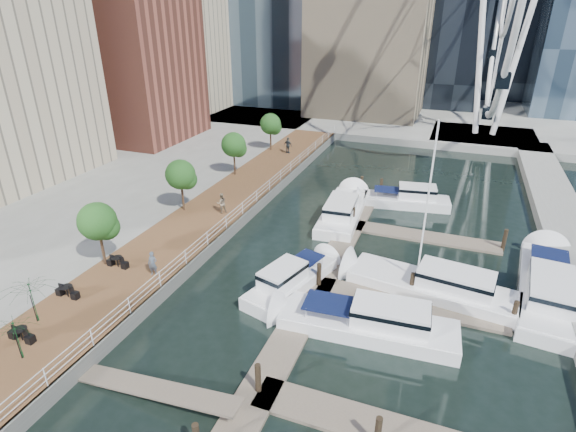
% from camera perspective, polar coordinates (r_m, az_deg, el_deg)
% --- Properties ---
extents(ground, '(520.00, 520.00, 0.00)m').
position_cam_1_polar(ground, '(26.15, -8.15, -16.70)').
color(ground, black).
rests_on(ground, ground).
extents(boardwalk, '(6.00, 60.00, 1.00)m').
position_cam_1_polar(boardwalk, '(40.76, -9.40, 0.22)').
color(boardwalk, brown).
rests_on(boardwalk, ground).
extents(seawall, '(0.25, 60.00, 1.00)m').
position_cam_1_polar(seawall, '(39.44, -5.61, -0.42)').
color(seawall, '#595954').
rests_on(seawall, ground).
extents(land_far, '(200.00, 114.00, 1.00)m').
position_cam_1_polar(land_far, '(120.45, 16.32, 15.88)').
color(land_far, gray).
rests_on(land_far, ground).
extents(breakwater, '(4.00, 60.00, 1.00)m').
position_cam_1_polar(breakwater, '(41.64, 32.32, -3.01)').
color(breakwater, gray).
rests_on(breakwater, ground).
extents(pier, '(14.00, 12.00, 1.00)m').
position_cam_1_polar(pier, '(70.95, 23.51, 9.13)').
color(pier, gray).
rests_on(pier, ground).
extents(railing, '(0.10, 60.00, 1.05)m').
position_cam_1_polar(railing, '(39.06, -5.80, 0.97)').
color(railing, white).
rests_on(railing, boardwalk).
extents(floating_docks, '(16.00, 34.00, 2.60)m').
position_cam_1_polar(floating_docks, '(31.69, 13.69, -7.86)').
color(floating_docks, '#6D6051').
rests_on(floating_docks, ground).
extents(midrise_condos, '(19.00, 67.00, 28.00)m').
position_cam_1_polar(midrise_condos, '(61.92, -25.77, 19.01)').
color(midrise_condos, '#BCAD8E').
rests_on(midrise_condos, ground).
extents(street_trees, '(2.60, 42.60, 4.60)m').
position_cam_1_polar(street_trees, '(39.80, -13.50, 5.13)').
color(street_trees, '#3F2B1C').
rests_on(street_trees, ground).
extents(cafe_tables, '(2.50, 13.70, 0.74)m').
position_cam_1_polar(cafe_tables, '(29.92, -28.40, -10.62)').
color(cafe_tables, black).
rests_on(cafe_tables, ground).
extents(yacht_foreground, '(11.38, 3.68, 2.15)m').
position_cam_1_polar(yacht_foreground, '(27.58, 9.98, -14.29)').
color(yacht_foreground, white).
rests_on(yacht_foreground, ground).
extents(pedestrian_near, '(0.70, 0.53, 1.72)m').
position_cam_1_polar(pedestrian_near, '(31.26, -16.81, -5.81)').
color(pedestrian_near, '#454F5D').
rests_on(pedestrian_near, boardwalk).
extents(pedestrian_mid, '(1.11, 1.11, 1.82)m').
position_cam_1_polar(pedestrian_mid, '(39.39, -8.46, 1.64)').
color(pedestrian_mid, '#7D6C56').
rests_on(pedestrian_mid, boardwalk).
extents(pedestrian_far, '(1.25, 0.80, 1.97)m').
position_cam_1_polar(pedestrian_far, '(55.85, 0.01, 8.97)').
color(pedestrian_far, '#2F363B').
rests_on(pedestrian_far, boardwalk).
extents(moored_yachts, '(20.76, 37.52, 11.50)m').
position_cam_1_polar(moored_yachts, '(32.43, 16.49, -8.44)').
color(moored_yachts, white).
rests_on(moored_yachts, ground).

